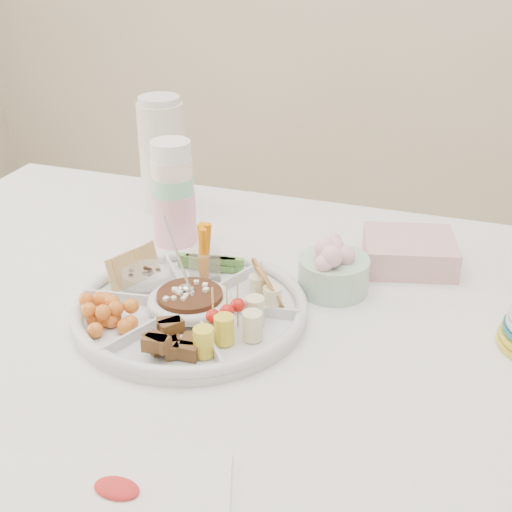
% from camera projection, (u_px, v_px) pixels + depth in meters
% --- Properties ---
extents(dining_table, '(1.52, 1.02, 0.76)m').
position_uv_depth(dining_table, '(238.00, 479.00, 1.37)').
color(dining_table, white).
rests_on(dining_table, floor).
extents(party_tray, '(0.43, 0.43, 0.04)m').
position_uv_depth(party_tray, '(190.00, 305.00, 1.17)').
color(party_tray, silver).
rests_on(party_tray, dining_table).
extents(bean_dip, '(0.12, 0.12, 0.04)m').
position_uv_depth(bean_dip, '(190.00, 301.00, 1.17)').
color(bean_dip, '#542516').
rests_on(bean_dip, party_tray).
extents(tortillas, '(0.12, 0.12, 0.06)m').
position_uv_depth(tortillas, '(265.00, 281.00, 1.20)').
color(tortillas, '#9B6646').
rests_on(tortillas, party_tray).
extents(carrot_cucumber, '(0.13, 0.13, 0.10)m').
position_uv_depth(carrot_cucumber, '(209.00, 248.00, 1.26)').
color(carrot_cucumber, orange).
rests_on(carrot_cucumber, party_tray).
extents(pita_raisins, '(0.13, 0.13, 0.06)m').
position_uv_depth(pita_raisins, '(137.00, 269.00, 1.23)').
color(pita_raisins, '#D6B25C').
rests_on(pita_raisins, party_tray).
extents(cherries, '(0.13, 0.13, 0.04)m').
position_uv_depth(cherries, '(110.00, 312.00, 1.12)').
color(cherries, orange).
rests_on(cherries, party_tray).
extents(granola_chunks, '(0.11, 0.11, 0.04)m').
position_uv_depth(granola_chunks, '(167.00, 342.00, 1.05)').
color(granola_chunks, '#553423').
rests_on(granola_chunks, party_tray).
extents(banana_tomato, '(0.11, 0.11, 0.08)m').
position_uv_depth(banana_tomato, '(250.00, 313.00, 1.08)').
color(banana_tomato, '#F9DE70').
rests_on(banana_tomato, party_tray).
extents(cup_stack, '(0.10, 0.10, 0.24)m').
position_uv_depth(cup_stack, '(173.00, 186.00, 1.38)').
color(cup_stack, silver).
rests_on(cup_stack, dining_table).
extents(thermos, '(0.12, 0.12, 0.26)m').
position_uv_depth(thermos, '(162.00, 153.00, 1.53)').
color(thermos, silver).
rests_on(thermos, dining_table).
extents(flower_bowl, '(0.14, 0.14, 0.09)m').
position_uv_depth(flower_bowl, '(334.00, 267.00, 1.24)').
color(flower_bowl, '#B1CDB8').
rests_on(flower_bowl, dining_table).
extents(napkin_stack, '(0.20, 0.18, 0.06)m').
position_uv_depth(napkin_stack, '(409.00, 252.00, 1.33)').
color(napkin_stack, '#DBA3A7').
rests_on(napkin_stack, dining_table).
extents(placemat, '(0.34, 0.20, 0.01)m').
position_uv_depth(placemat, '(95.00, 486.00, 0.84)').
color(placemat, white).
rests_on(placemat, dining_table).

